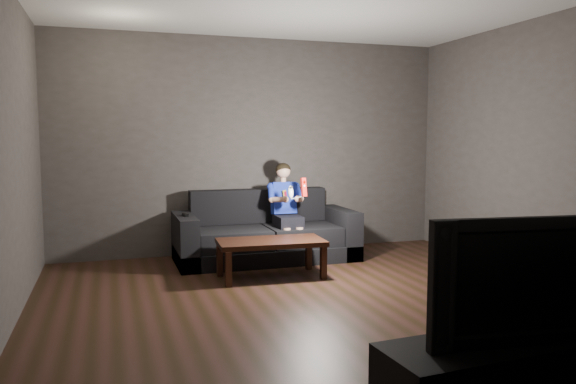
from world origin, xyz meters
name	(u,v)px	position (x,y,z in m)	size (l,w,h in m)	color
floor	(326,306)	(0.00, 0.00, 0.00)	(5.00, 5.00, 0.00)	black
back_wall	(254,146)	(0.00, 2.50, 1.35)	(5.00, 0.04, 2.70)	#3B3834
front_wall	(547,166)	(0.00, -2.50, 1.35)	(5.00, 0.04, 2.70)	#3B3834
left_wall	(0,154)	(-2.50, 0.00, 1.35)	(0.04, 5.00, 2.70)	#3B3834
right_wall	(564,149)	(2.50, 0.00, 1.35)	(0.04, 5.00, 2.70)	#3B3834
sofa	(265,237)	(0.00, 1.97, 0.27)	(2.13, 0.92, 0.82)	black
child	(286,202)	(0.24, 1.91, 0.69)	(0.43, 0.53, 1.05)	black
wii_remote_red	(304,187)	(0.32, 1.50, 0.90)	(0.06, 0.08, 0.22)	red
nunchuk_white	(291,192)	(0.17, 1.51, 0.85)	(0.06, 0.09, 0.15)	white
wii_remote_black	(185,215)	(-0.96, 1.89, 0.60)	(0.06, 0.17, 0.03)	black
coffee_table	(271,245)	(-0.18, 1.12, 0.35)	(1.13, 0.61, 0.40)	black
tv	(522,276)	(0.09, -2.27, 0.81)	(1.04, 0.14, 0.60)	black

